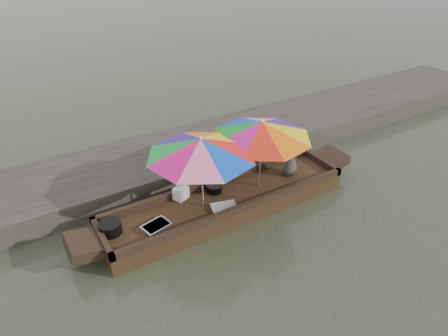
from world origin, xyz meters
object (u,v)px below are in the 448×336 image
charcoal_grill (214,188)px  vendor (291,154)px  cooking_pot (110,228)px  umbrella_stern (261,154)px  supply_bag (181,193)px  tray_crayfish (156,227)px  boat_hull (226,204)px  tray_scallop (224,208)px  umbrella_bow (202,173)px

charcoal_grill → vendor: size_ratio=0.33×
cooking_pot → charcoal_grill: (2.26, 0.16, -0.03)m
vendor → umbrella_stern: umbrella_stern is taller
cooking_pot → supply_bag: supply_bag is taller
tray_crayfish → umbrella_stern: (2.43, 0.18, 0.73)m
boat_hull → charcoal_grill: bearing=109.2°
supply_bag → umbrella_stern: 1.80m
cooking_pot → supply_bag: size_ratio=1.46×
charcoal_grill → tray_scallop: bearing=-102.2°
supply_bag → boat_hull: bearing=-28.9°
vendor → umbrella_stern: bearing=-10.1°
supply_bag → tray_crayfish: bearing=-142.2°
umbrella_stern → tray_crayfish: bearing=-175.8°
supply_bag → umbrella_bow: umbrella_bow is taller
cooking_pot → umbrella_bow: bearing=-4.9°
cooking_pot → umbrella_stern: size_ratio=0.20×
supply_bag → umbrella_stern: size_ratio=0.14×
umbrella_bow → umbrella_stern: bearing=0.0°
umbrella_bow → umbrella_stern: (1.36, 0.00, 0.00)m
vendor → umbrella_bow: size_ratio=0.48×
supply_bag → cooking_pot: bearing=-169.3°
tray_crayfish → supply_bag: size_ratio=1.79×
tray_crayfish → tray_scallop: 1.38m
umbrella_bow → tray_crayfish: bearing=-170.5°
cooking_pot → charcoal_grill: cooking_pot is taller
umbrella_stern → charcoal_grill: bearing=160.9°
tray_scallop → vendor: vendor is taller
boat_hull → umbrella_stern: 1.25m
cooking_pot → tray_scallop: cooking_pot is taller
charcoal_grill → umbrella_stern: bearing=-19.1°
tray_scallop → charcoal_grill: charcoal_grill is taller
tray_crayfish → supply_bag: 1.03m
tray_scallop → vendor: (1.91, 0.36, 0.47)m
tray_scallop → umbrella_stern: size_ratio=0.25×
tray_crayfish → supply_bag: (0.81, 0.63, 0.09)m
umbrella_bow → umbrella_stern: size_ratio=1.02×
cooking_pot → supply_bag: bearing=10.7°
supply_bag → tray_scallop: bearing=-53.4°
tray_crayfish → tray_scallop: bearing=-5.5°
vendor → tray_crayfish: bearing=-9.4°
tray_scallop → charcoal_grill: (0.14, 0.63, 0.05)m
tray_crayfish → vendor: bearing=3.9°
boat_hull → umbrella_bow: (-0.55, 0.00, 0.95)m
cooking_pot → boat_hull: bearing=-3.8°
supply_bag → charcoal_grill: bearing=-10.5°
boat_hull → cooking_pot: cooking_pot is taller
vendor → umbrella_stern: 0.90m
boat_hull → charcoal_grill: charcoal_grill is taller
tray_crayfish → supply_bag: supply_bag is taller
tray_crayfish → umbrella_stern: umbrella_stern is taller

